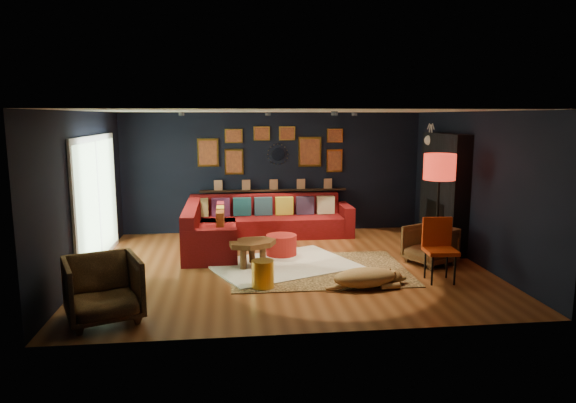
{
  "coord_description": "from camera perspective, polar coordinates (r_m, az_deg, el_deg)",
  "views": [
    {
      "loc": [
        -0.98,
        -8.36,
        2.52
      ],
      "look_at": [
        0.04,
        0.3,
        1.06
      ],
      "focal_mm": 32.0,
      "sensor_mm": 36.0,
      "label": 1
    }
  ],
  "objects": [
    {
      "name": "coffee_table",
      "position": [
        8.64,
        -3.97,
        -4.94
      ],
      "size": [
        1.04,
        0.94,
        0.43
      ],
      "rotation": [
        0.0,
        0.0,
        0.43
      ],
      "color": "brown",
      "rests_on": "shag_rug"
    },
    {
      "name": "room_walls",
      "position": [
        8.47,
        -0.01,
        3.19
      ],
      "size": [
        6.5,
        6.5,
        6.5
      ],
      "color": "black",
      "rests_on": "ground"
    },
    {
      "name": "fireplace",
      "position": [
        10.23,
        16.85,
        0.64
      ],
      "size": [
        0.31,
        1.6,
        2.2
      ],
      "color": "black",
      "rests_on": "ground"
    },
    {
      "name": "gold_stool",
      "position": [
        7.66,
        -2.82,
        -8.08
      ],
      "size": [
        0.34,
        0.34,
        0.42
      ],
      "primitive_type": "cylinder",
      "color": "gold",
      "rests_on": "ground"
    },
    {
      "name": "ledge",
      "position": [
        11.2,
        -1.6,
        1.26
      ],
      "size": [
        3.2,
        0.12,
        0.04
      ],
      "primitive_type": "cube",
      "color": "black",
      "rests_on": "room_walls"
    },
    {
      "name": "sectional",
      "position": [
        10.41,
        -4.53,
        -2.74
      ],
      "size": [
        3.41,
        2.69,
        0.86
      ],
      "color": "maroon",
      "rests_on": "ground"
    },
    {
      "name": "sliding_door",
      "position": [
        9.35,
        -20.44,
        0.13
      ],
      "size": [
        0.06,
        2.8,
        2.2
      ],
      "color": "white",
      "rests_on": "ground"
    },
    {
      "name": "shag_rug",
      "position": [
        8.81,
        -0.65,
        -7.05
      ],
      "size": [
        2.76,
        2.43,
        0.03
      ],
      "primitive_type": "cube",
      "rotation": [
        0.0,
        0.0,
        0.4
      ],
      "color": "silver",
      "rests_on": "ground"
    },
    {
      "name": "deer_head",
      "position": [
        10.61,
        16.28,
        6.56
      ],
      "size": [
        0.5,
        0.28,
        0.45
      ],
      "color": "white",
      "rests_on": "fireplace"
    },
    {
      "name": "gallery_wall",
      "position": [
        11.15,
        -1.71,
        5.8
      ],
      "size": [
        3.15,
        0.04,
        1.02
      ],
      "color": "gold",
      "rests_on": "room_walls"
    },
    {
      "name": "floor",
      "position": [
        8.79,
        -0.01,
        -7.19
      ],
      "size": [
        6.5,
        6.5,
        0.0
      ],
      "primitive_type": "plane",
      "color": "brown",
      "rests_on": "ground"
    },
    {
      "name": "sunburst_mirror",
      "position": [
        11.17,
        -1.12,
        5.26
      ],
      "size": [
        0.47,
        0.16,
        0.47
      ],
      "color": "silver",
      "rests_on": "room_walls"
    },
    {
      "name": "leopard_rug",
      "position": [
        8.57,
        3.46,
        -7.59
      ],
      "size": [
        2.91,
        2.1,
        0.02
      ],
      "primitive_type": "cube",
      "rotation": [
        0.0,
        0.0,
        -0.01
      ],
      "color": "tan",
      "rests_on": "ground"
    },
    {
      "name": "dog",
      "position": [
        7.72,
        8.57,
        -7.95
      ],
      "size": [
        1.36,
        0.76,
        0.41
      ],
      "primitive_type": null,
      "rotation": [
        0.0,
        0.0,
        0.09
      ],
      "color": "#B4874D",
      "rests_on": "leopard_rug"
    },
    {
      "name": "armchair_left",
      "position": [
        6.83,
        -19.88,
        -8.8
      ],
      "size": [
        1.1,
        1.07,
        0.89
      ],
      "primitive_type": "imported",
      "rotation": [
        0.0,
        0.0,
        0.38
      ],
      "color": "#B37A44",
      "rests_on": "ground"
    },
    {
      "name": "armchair_right",
      "position": [
        9.18,
        15.5,
        -4.48
      ],
      "size": [
        0.9,
        0.92,
        0.72
      ],
      "primitive_type": "imported",
      "rotation": [
        0.0,
        0.0,
        -1.12
      ],
      "color": "#B37A44",
      "rests_on": "ground"
    },
    {
      "name": "ceiling_spots",
      "position": [
        9.22,
        -0.59,
        9.72
      ],
      "size": [
        3.3,
        2.5,
        0.06
      ],
      "color": "black",
      "rests_on": "room_walls"
    },
    {
      "name": "floor_lamp",
      "position": [
        8.87,
        16.48,
        3.26
      ],
      "size": [
        0.52,
        0.52,
        1.91
      ],
      "color": "black",
      "rests_on": "ground"
    },
    {
      "name": "pouf",
      "position": [
        9.34,
        -0.74,
        -4.83
      ],
      "size": [
        0.56,
        0.56,
        0.36
      ],
      "primitive_type": "cylinder",
      "color": "maroon",
      "rests_on": "shag_rug"
    },
    {
      "name": "orange_chair",
      "position": [
        8.26,
        16.43,
        -4.54
      ],
      "size": [
        0.49,
        0.49,
        0.97
      ],
      "rotation": [
        0.0,
        0.0,
        -0.07
      ],
      "color": "black",
      "rests_on": "ground"
    }
  ]
}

